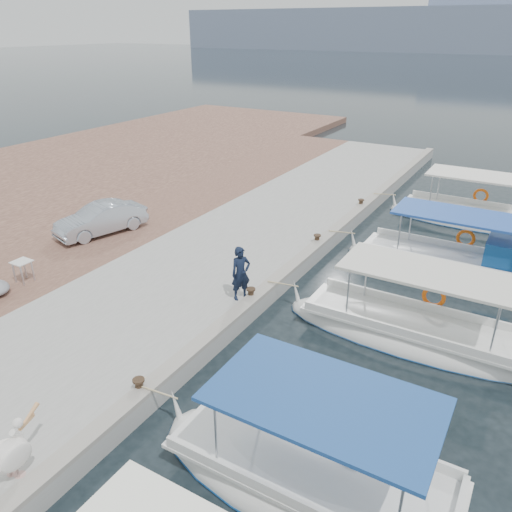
{
  "coord_description": "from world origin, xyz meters",
  "views": [
    {
      "loc": [
        6.55,
        -10.02,
        8.12
      ],
      "look_at": [
        -1.0,
        2.93,
        1.2
      ],
      "focal_mm": 35.0,
      "sensor_mm": 36.0,
      "label": 1
    }
  ],
  "objects_px": {
    "pelican": "(10,453)",
    "fishing_caique_d": "(451,267)",
    "fishing_caique_b": "(310,480)",
    "fishing_caique_e": "(467,219)",
    "fisherman": "(241,273)",
    "parked_car": "(101,219)",
    "fishing_caique_c": "(411,336)"
  },
  "relations": [
    {
      "from": "fishing_caique_b",
      "to": "fisherman",
      "type": "bearing_deg",
      "value": 133.39
    },
    {
      "from": "fishing_caique_c",
      "to": "pelican",
      "type": "xyz_separation_m",
      "value": [
        -5.09,
        -8.93,
        0.91
      ]
    },
    {
      "from": "fishing_caique_b",
      "to": "fishing_caique_e",
      "type": "height_order",
      "value": "same"
    },
    {
      "from": "fisherman",
      "to": "fishing_caique_c",
      "type": "bearing_deg",
      "value": -43.38
    },
    {
      "from": "fishing_caique_e",
      "to": "parked_car",
      "type": "height_order",
      "value": "fishing_caique_e"
    },
    {
      "from": "fishing_caique_c",
      "to": "parked_car",
      "type": "height_order",
      "value": "fishing_caique_c"
    },
    {
      "from": "fishing_caique_d",
      "to": "parked_car",
      "type": "bearing_deg",
      "value": -160.58
    },
    {
      "from": "pelican",
      "to": "fishing_caique_d",
      "type": "bearing_deg",
      "value": 69.48
    },
    {
      "from": "fishing_caique_c",
      "to": "fisherman",
      "type": "bearing_deg",
      "value": -166.98
    },
    {
      "from": "fishing_caique_d",
      "to": "fishing_caique_c",
      "type": "bearing_deg",
      "value": -91.68
    },
    {
      "from": "fishing_caique_e",
      "to": "pelican",
      "type": "height_order",
      "value": "fishing_caique_e"
    },
    {
      "from": "fishing_caique_b",
      "to": "pelican",
      "type": "height_order",
      "value": "fishing_caique_b"
    },
    {
      "from": "fishing_caique_e",
      "to": "fisherman",
      "type": "distance_m",
      "value": 12.84
    },
    {
      "from": "fishing_caique_e",
      "to": "fishing_caique_d",
      "type": "bearing_deg",
      "value": -86.06
    },
    {
      "from": "fishing_caique_b",
      "to": "fishing_caique_e",
      "type": "xyz_separation_m",
      "value": [
        0.15,
        16.71,
        0.0
      ]
    },
    {
      "from": "fisherman",
      "to": "parked_car",
      "type": "xyz_separation_m",
      "value": [
        -7.66,
        1.71,
        -0.25
      ]
    },
    {
      "from": "fishing_caique_b",
      "to": "fisherman",
      "type": "relative_size",
      "value": 3.96
    },
    {
      "from": "parked_car",
      "to": "fishing_caique_e",
      "type": "bearing_deg",
      "value": 55.83
    },
    {
      "from": "pelican",
      "to": "parked_car",
      "type": "bearing_deg",
      "value": 128.44
    },
    {
      "from": "fishing_caique_d",
      "to": "fisherman",
      "type": "xyz_separation_m",
      "value": [
        -5.11,
        -6.21,
        1.16
      ]
    },
    {
      "from": "fishing_caique_c",
      "to": "fishing_caique_b",
      "type": "bearing_deg",
      "value": -93.78
    },
    {
      "from": "pelican",
      "to": "fisherman",
      "type": "distance_m",
      "value": 7.79
    },
    {
      "from": "fishing_caique_b",
      "to": "fishing_caique_d",
      "type": "xyz_separation_m",
      "value": [
        0.54,
        11.03,
        0.06
      ]
    },
    {
      "from": "fishing_caique_b",
      "to": "fishing_caique_c",
      "type": "relative_size",
      "value": 0.89
    },
    {
      "from": "fishing_caique_d",
      "to": "fishing_caique_e",
      "type": "relative_size",
      "value": 1.08
    },
    {
      "from": "fishing_caique_c",
      "to": "parked_car",
      "type": "distance_m",
      "value": 12.67
    },
    {
      "from": "fisherman",
      "to": "fishing_caique_d",
      "type": "bearing_deg",
      "value": -5.84
    },
    {
      "from": "fisherman",
      "to": "parked_car",
      "type": "relative_size",
      "value": 0.47
    },
    {
      "from": "pelican",
      "to": "fisherman",
      "type": "height_order",
      "value": "fisherman"
    },
    {
      "from": "fishing_caique_b",
      "to": "pelican",
      "type": "xyz_separation_m",
      "value": [
        -4.69,
        -2.96,
        0.91
      ]
    },
    {
      "from": "fishing_caique_d",
      "to": "fisherman",
      "type": "relative_size",
      "value": 4.48
    },
    {
      "from": "fishing_caique_c",
      "to": "fishing_caique_e",
      "type": "relative_size",
      "value": 1.07
    }
  ]
}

